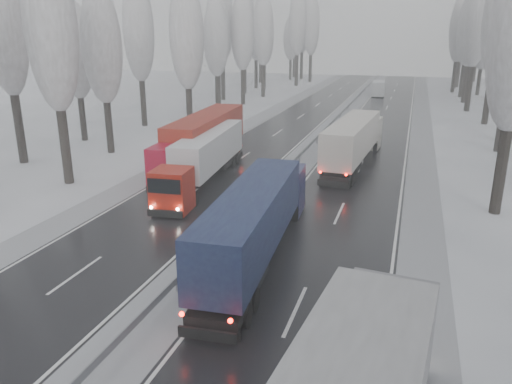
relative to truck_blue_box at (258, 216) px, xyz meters
The scene contains 45 objects.
carriageway_right 14.20m from the truck_blue_box, 77.88° to the left, with size 7.50×200.00×0.03m, color black.
carriageway_left 15.81m from the truck_blue_box, 118.86° to the left, with size 7.50×200.00×0.03m, color black.
median_slush 14.08m from the truck_blue_box, 99.55° to the left, with size 3.00×200.00×0.04m, color #A0A2A7.
shoulder_right 15.98m from the truck_blue_box, 60.06° to the left, with size 2.40×200.00×0.04m, color #A0A2A7.
shoulder_left 18.69m from the truck_blue_box, 132.38° to the left, with size 2.40×200.00×0.04m, color #A0A2A7.
median_guardrail 13.99m from the truck_blue_box, 99.56° to the left, with size 0.12×200.00×0.76m.
tree_26 48.50m from the truck_blue_box, 71.26° to the left, with size 3.60×3.60×18.78m.
tree_28 58.33m from the truck_blue_box, 75.85° to the left, with size 3.60×3.60×19.62m.
tree_30 67.58m from the truck_blue_box, 77.70° to the left, with size 3.60×3.60×17.86m.
tree_31 72.93m from the truck_blue_box, 73.80° to the left, with size 3.60×3.60×18.58m.
tree_32 74.84m from the truck_blue_box, 78.89° to the left, with size 3.60×3.60×17.33m.
tree_33 79.19m from the truck_blue_box, 77.21° to the left, with size 3.60×3.60×14.33m.
tree_34 81.65m from the truck_blue_box, 80.48° to the left, with size 3.60×3.60×17.63m.
tree_35 87.54m from the truck_blue_box, 74.92° to the left, with size 3.60×3.60×18.25m.
tree_36 91.70m from the truck_blue_box, 80.69° to the left, with size 3.60×3.60×20.23m.
tree_37 96.70m from the truck_blue_box, 76.97° to the left, with size 3.60×3.60×16.37m.
tree_38 102.19m from the truck_blue_box, 80.71° to the left, with size 3.60×3.60×17.97m.
tree_39 106.51m from the truck_blue_box, 79.56° to the left, with size 3.60×3.60×16.19m.
tree_58 21.22m from the truck_blue_box, 154.61° to the left, with size 3.60×3.60×17.21m.
tree_59 29.55m from the truck_blue_box, 153.95° to the left, with size 3.60×3.60×18.41m.
tree_60 27.86m from the truck_blue_box, 138.24° to the left, with size 3.60×3.60×14.84m.
tree_61 34.53m from the truck_blue_box, 139.69° to the left, with size 3.60×3.60×13.95m.
tree_62 32.90m from the truck_blue_box, 120.64° to the left, with size 3.60×3.60×16.04m.
tree_63 40.57m from the truck_blue_box, 127.54° to the left, with size 3.60×3.60×16.88m.
tree_64 42.53m from the truck_blue_box, 119.45° to the left, with size 3.60×3.60×15.42m.
tree_65 47.32m from the truck_blue_box, 118.95° to the left, with size 3.60×3.60×19.48m.
tree_66 50.96m from the truck_blue_box, 113.96° to the left, with size 3.60×3.60×15.23m.
tree_67 55.31m from the truck_blue_box, 113.58° to the left, with size 3.60×3.60×17.09m.
tree_68 56.73m from the truck_blue_box, 109.68° to the left, with size 3.60×3.60×16.65m.
tree_69 62.41m from the truck_blue_box, 112.66° to the left, with size 3.60×3.60×19.35m.
tree_70 66.18m from the truck_blue_box, 106.50° to the left, with size 3.60×3.60×17.09m.
tree_71 71.62m from the truck_blue_box, 109.27° to the left, with size 3.60×3.60×19.61m.
tree_72 75.67m from the truck_blue_box, 106.38° to the left, with size 3.60×3.60×15.11m.
tree_73 80.45m from the truck_blue_box, 107.56° to the left, with size 3.60×3.60×17.22m.
tree_74 85.47m from the truck_blue_box, 101.82° to the left, with size 3.60×3.60×19.68m.
tree_75 91.50m from the truck_blue_box, 106.94° to the left, with size 3.60×3.60×18.60m.
tree_76 94.36m from the truck_blue_box, 100.03° to the left, with size 3.60×3.60×18.55m.
tree_77 99.14m from the truck_blue_box, 102.83° to the left, with size 3.60×3.60×14.32m.
tree_78 101.52m from the truck_blue_box, 101.34° to the left, with size 3.60×3.60×19.55m.
tree_79 105.84m from the truck_blue_box, 102.39° to the left, with size 3.60×3.60×17.07m.
truck_blue_box is the anchor object (origin of this frame).
truck_cream_box 20.00m from the truck_blue_box, 83.40° to the left, with size 3.48×15.66×3.99m.
box_truck_distant 70.65m from the truck_blue_box, 89.61° to the left, with size 2.54×7.05×2.59m.
truck_red_white 13.75m from the truck_blue_box, 123.87° to the left, with size 3.53×14.35×3.65m.
truck_red_red 18.08m from the truck_blue_box, 121.90° to the left, with size 3.74×16.77×4.27m.
Camera 1 is at (9.08, -5.46, 10.81)m, focal length 35.00 mm.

